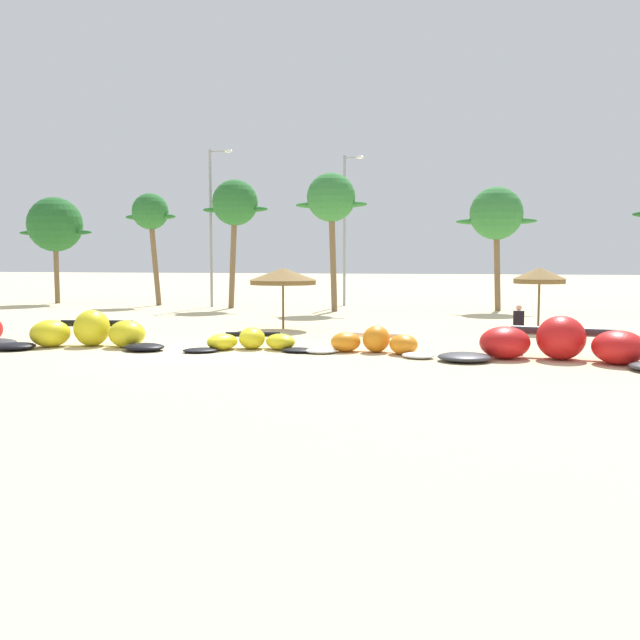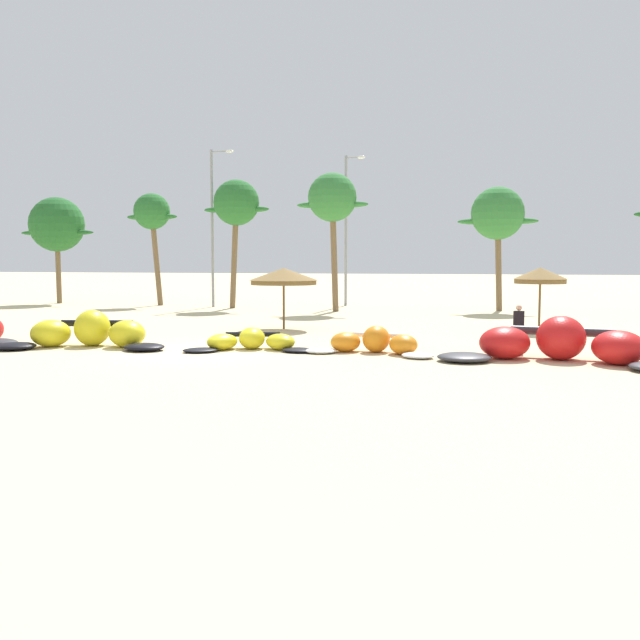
% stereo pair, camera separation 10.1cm
% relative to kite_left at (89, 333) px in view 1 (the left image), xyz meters
% --- Properties ---
extents(ground_plane, '(260.00, 260.00, 0.00)m').
position_rel_kite_left_xyz_m(ground_plane, '(4.31, -0.33, -0.50)').
color(ground_plane, beige).
extents(kite_left, '(6.30, 3.47, 1.32)m').
position_rel_kite_left_xyz_m(kite_left, '(0.00, 0.00, 0.00)').
color(kite_left, black).
rests_on(kite_left, ground).
extents(kite_left_of_center, '(4.67, 2.76, 0.76)m').
position_rel_kite_left_xyz_m(kite_left_of_center, '(5.97, 0.60, -0.21)').
color(kite_left_of_center, black).
rests_on(kite_left_of_center, ground).
extents(kite_center, '(4.62, 2.40, 0.91)m').
position_rel_kite_left_xyz_m(kite_center, '(10.30, 0.70, -0.16)').
color(kite_center, white).
rests_on(kite_center, ground).
extents(kite_right_of_center, '(7.50, 3.96, 1.39)m').
position_rel_kite_left_xyz_m(kite_right_of_center, '(16.21, 0.09, 0.03)').
color(kite_right_of_center, '#333338').
rests_on(kite_right_of_center, ground).
extents(beach_umbrella_near_van, '(3.13, 3.13, 2.77)m').
position_rel_kite_left_xyz_m(beach_umbrella_near_van, '(5.01, 7.97, 1.89)').
color(beach_umbrella_near_van, brown).
rests_on(beach_umbrella_near_van, ground).
extents(beach_umbrella_middle, '(2.32, 2.32, 2.81)m').
position_rel_kite_left_xyz_m(beach_umbrella_middle, '(16.22, 9.44, 1.95)').
color(beach_umbrella_middle, brown).
rests_on(beach_umbrella_middle, ground).
extents(person_near_kites, '(0.36, 0.24, 1.62)m').
position_rel_kite_left_xyz_m(person_near_kites, '(15.05, 2.12, 0.32)').
color(person_near_kites, '#383842').
rests_on(person_near_kites, ground).
extents(palm_leftmost, '(5.82, 3.88, 7.58)m').
position_rel_kite_left_xyz_m(palm_leftmost, '(-16.09, 22.44, 5.09)').
color(palm_leftmost, brown).
rests_on(palm_leftmost, ground).
extents(palm_left, '(3.70, 2.47, 7.66)m').
position_rel_kite_left_xyz_m(palm_left, '(-8.41, 21.95, 5.74)').
color(palm_left, brown).
rests_on(palm_left, ground).
extents(palm_left_of_gap, '(4.39, 2.93, 8.24)m').
position_rel_kite_left_xyz_m(palm_left_of_gap, '(-1.77, 20.46, 6.15)').
color(palm_left_of_gap, brown).
rests_on(palm_left_of_gap, ground).
extents(palm_center_left, '(4.40, 2.93, 8.34)m').
position_rel_kite_left_xyz_m(palm_center_left, '(4.82, 19.13, 6.24)').
color(palm_center_left, brown).
rests_on(palm_center_left, ground).
extents(palm_center_right, '(4.83, 3.22, 7.56)m').
position_rel_kite_left_xyz_m(palm_center_right, '(14.51, 21.98, 5.37)').
color(palm_center_right, brown).
rests_on(palm_center_right, ground).
extents(lamppost_west, '(1.65, 0.24, 10.31)m').
position_rel_kite_left_xyz_m(lamppost_west, '(-3.65, 21.27, 5.18)').
color(lamppost_west, gray).
rests_on(lamppost_west, ground).
extents(lamppost_west_center, '(1.41, 0.24, 10.12)m').
position_rel_kite_left_xyz_m(lamppost_west_center, '(4.65, 24.59, 5.05)').
color(lamppost_west_center, gray).
rests_on(lamppost_west_center, ground).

